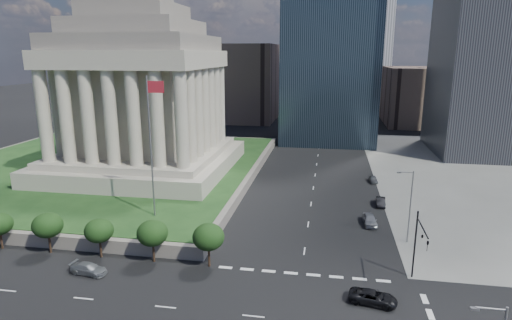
% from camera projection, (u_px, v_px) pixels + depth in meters
% --- Properties ---
extents(ground, '(500.00, 500.00, 0.00)m').
position_uv_depth(ground, '(321.00, 136.00, 131.62)').
color(ground, black).
rests_on(ground, ground).
extents(plaza_terrace, '(66.00, 70.00, 1.80)m').
position_uv_depth(plaza_terrace, '(102.00, 169.00, 91.08)').
color(plaza_terrace, slate).
rests_on(plaza_terrace, ground).
extents(plaza_lawn, '(64.00, 68.00, 0.10)m').
position_uv_depth(plaza_lawn, '(101.00, 164.00, 90.85)').
color(plaza_lawn, '#1B3B18').
rests_on(plaza_lawn, plaza_terrace).
extents(war_memorial, '(34.00, 34.00, 39.00)m').
position_uv_depth(war_memorial, '(140.00, 71.00, 82.36)').
color(war_memorial, '#A59C8A').
rests_on(war_memorial, plaza_lawn).
extents(flagpole, '(2.52, 0.24, 20.00)m').
position_uv_depth(flagpole, '(151.00, 140.00, 59.42)').
color(flagpole, slate).
rests_on(flagpole, plaza_lawn).
extents(tree_row, '(53.00, 4.00, 6.00)m').
position_uv_depth(tree_row, '(24.00, 229.00, 54.59)').
color(tree_row, black).
rests_on(tree_row, ground).
extents(midrise_glass, '(26.00, 26.00, 60.00)m').
position_uv_depth(midrise_glass, '(331.00, 34.00, 119.22)').
color(midrise_glass, black).
rests_on(midrise_glass, ground).
extents(building_filler_ne, '(20.00, 30.00, 20.00)m').
position_uv_depth(building_filler_ne, '(414.00, 96.00, 152.55)').
color(building_filler_ne, '#513D37').
rests_on(building_filler_ne, ground).
extents(building_filler_nw, '(24.00, 30.00, 28.00)m').
position_uv_depth(building_filler_nw, '(244.00, 83.00, 161.87)').
color(building_filler_nw, '#513D37').
rests_on(building_filler_nw, ground).
extents(traffic_signal_ne, '(0.30, 5.74, 8.00)m').
position_uv_depth(traffic_signal_ne, '(419.00, 241.00, 45.78)').
color(traffic_signal_ne, black).
rests_on(traffic_signal_ne, ground).
extents(street_lamp_north, '(2.13, 0.22, 10.00)m').
position_uv_depth(street_lamp_north, '(409.00, 203.00, 56.35)').
color(street_lamp_north, slate).
rests_on(street_lamp_north, ground).
extents(pickup_truck, '(3.03, 5.15, 1.34)m').
position_uv_depth(pickup_truck, '(373.00, 297.00, 43.48)').
color(pickup_truck, black).
rests_on(pickup_truck, ground).
extents(suv_grey, '(2.36, 4.60, 1.28)m').
position_uv_depth(suv_grey, '(89.00, 269.00, 49.32)').
color(suv_grey, slate).
rests_on(suv_grey, ground).
extents(parked_sedan_near, '(4.75, 2.21, 1.57)m').
position_uv_depth(parked_sedan_near, '(370.00, 220.00, 63.47)').
color(parked_sedan_near, gray).
rests_on(parked_sedan_near, ground).
extents(parked_sedan_mid, '(1.67, 4.17, 1.35)m').
position_uv_depth(parked_sedan_mid, '(381.00, 202.00, 71.39)').
color(parked_sedan_mid, black).
rests_on(parked_sedan_mid, ground).
extents(parked_sedan_far, '(3.72, 1.67, 1.24)m').
position_uv_depth(parked_sedan_far, '(373.00, 179.00, 84.42)').
color(parked_sedan_far, '#515458').
rests_on(parked_sedan_far, ground).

